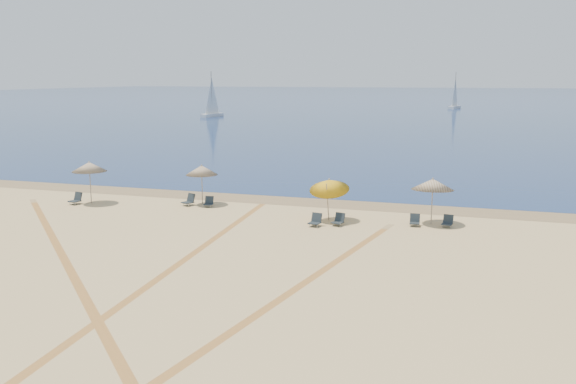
% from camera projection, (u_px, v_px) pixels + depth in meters
% --- Properties ---
extents(ocean, '(500.00, 500.00, 0.00)m').
position_uv_depth(ocean, '(450.00, 97.00, 225.65)').
color(ocean, '#0C2151').
rests_on(ocean, ground).
extents(wet_sand, '(500.00, 500.00, 0.00)m').
position_uv_depth(wet_sand, '(307.00, 201.00, 36.79)').
color(wet_sand, olive).
rests_on(wet_sand, ground).
extents(umbrella_1, '(2.02, 2.02, 2.51)m').
position_uv_depth(umbrella_1, '(89.00, 167.00, 35.93)').
color(umbrella_1, gray).
rests_on(umbrella_1, ground).
extents(umbrella_2, '(1.87, 1.87, 2.37)m').
position_uv_depth(umbrella_2, '(202.00, 170.00, 35.63)').
color(umbrella_2, gray).
rests_on(umbrella_2, ground).
extents(umbrella_3, '(2.07, 2.14, 2.48)m').
position_uv_depth(umbrella_3, '(329.00, 185.00, 31.55)').
color(umbrella_3, gray).
rests_on(umbrella_3, ground).
extents(umbrella_4, '(2.15, 2.17, 2.37)m').
position_uv_depth(umbrella_4, '(433.00, 184.00, 30.91)').
color(umbrella_4, gray).
rests_on(umbrella_4, ground).
extents(chair_2, '(0.72, 0.79, 0.69)m').
position_uv_depth(chair_2, '(76.00, 199.00, 36.02)').
color(chair_2, black).
rests_on(chair_2, ground).
extents(chair_3, '(0.79, 0.84, 0.69)m').
position_uv_depth(chair_3, '(189.00, 200.00, 35.64)').
color(chair_3, black).
rests_on(chair_3, ground).
extents(chair_4, '(0.56, 0.64, 0.60)m').
position_uv_depth(chair_4, '(209.00, 202.00, 35.26)').
color(chair_4, black).
rests_on(chair_4, ground).
extents(chair_5, '(0.64, 0.72, 0.65)m').
position_uv_depth(chair_5, '(316.00, 220.00, 30.69)').
color(chair_5, black).
rests_on(chair_5, ground).
extents(chair_6, '(0.67, 0.73, 0.63)m').
position_uv_depth(chair_6, '(339.00, 220.00, 30.83)').
color(chair_6, black).
rests_on(chair_6, ground).
extents(chair_7, '(0.53, 0.61, 0.60)m').
position_uv_depth(chair_7, '(415.00, 221.00, 30.75)').
color(chair_7, black).
rests_on(chair_7, ground).
extents(chair_8, '(0.58, 0.65, 0.60)m').
position_uv_depth(chair_8, '(448.00, 222.00, 30.54)').
color(chair_8, black).
rests_on(chair_8, ground).
extents(sailboat_1, '(2.83, 5.83, 8.41)m').
position_uv_depth(sailboat_1, '(455.00, 98.00, 143.37)').
color(sailboat_1, white).
rests_on(sailboat_1, ocean).
extents(sailboat_2, '(2.51, 5.78, 8.36)m').
position_uv_depth(sailboat_2, '(212.00, 103.00, 113.95)').
color(sailboat_2, white).
rests_on(sailboat_2, ocean).
extents(tire_tracks, '(45.69, 40.99, 0.00)m').
position_uv_depth(tire_tracks, '(151.00, 283.00, 22.26)').
color(tire_tracks, tan).
rests_on(tire_tracks, ground).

